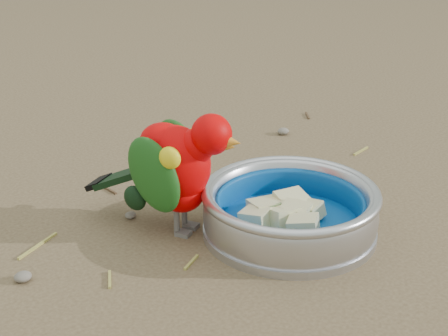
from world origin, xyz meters
TOP-DOWN VIEW (x-y plane):
  - ground at (0.00, 0.00)m, footprint 60.00×60.00m
  - food_bowl at (0.10, -0.03)m, footprint 0.22×0.22m
  - bowl_wall at (0.10, -0.03)m, footprint 0.22×0.22m
  - fruit_wedges at (0.10, -0.03)m, footprint 0.13×0.13m
  - lory_parrot at (-0.01, 0.06)m, footprint 0.17×0.21m
  - ground_debris at (0.04, 0.05)m, footprint 0.90×0.80m

SIDE VIEW (x-z plane):
  - ground at x=0.00m, z-range 0.00..0.00m
  - ground_debris at x=0.04m, z-range 0.00..0.01m
  - food_bowl at x=0.10m, z-range 0.00..0.02m
  - fruit_wedges at x=0.10m, z-range 0.02..0.05m
  - bowl_wall at x=0.10m, z-range 0.02..0.06m
  - lory_parrot at x=-0.01m, z-range 0.00..0.15m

